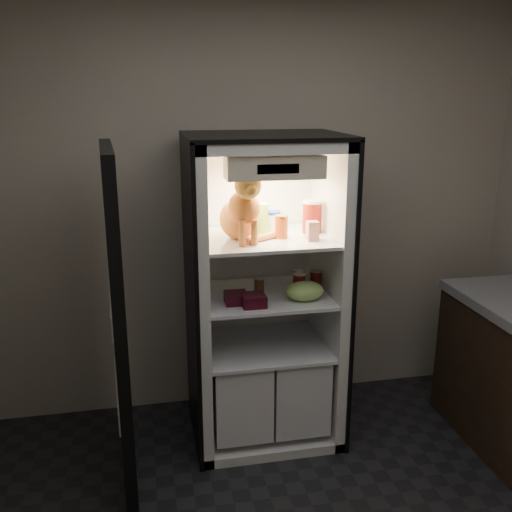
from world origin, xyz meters
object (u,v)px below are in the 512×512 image
Objects in this scene: tabby_cat at (242,212)px; parmesan_shaker at (262,219)px; berry_box_right at (254,300)px; soda_can_b at (316,281)px; cream_carton at (312,231)px; salsa_jar at (281,227)px; soda_can_c at (299,285)px; pepper_jar at (312,217)px; refrigerator at (263,313)px; berry_box_left at (236,298)px; condiment_jar at (259,284)px; mayo_tub at (273,221)px; soda_can_a at (299,279)px; grape_bag at (305,291)px.

parmesan_shaker is (0.14, 0.13, -0.07)m from tabby_cat.
soda_can_b is at bearing 21.10° from berry_box_right.
salsa_jar is at bearing 151.61° from cream_carton.
pepper_jar is at bearing 49.83° from soda_can_c.
berry_box_left is (-0.20, -0.19, 0.18)m from refrigerator.
refrigerator is at bearing 10.53° from condiment_jar.
pepper_jar reaches higher than salsa_jar.
berry_box_left is (-0.05, -0.07, -0.48)m from tabby_cat.
tabby_cat reaches higher than mayo_tub.
pepper_jar is at bearing -2.91° from condiment_jar.
mayo_tub is at bearing 33.46° from condiment_jar.
tabby_cat reaches higher than soda_can_a.
soda_can_a is at bearing -26.38° from mayo_tub.
grape_bag reaches higher than berry_box_right.
soda_can_a is at bearing 171.87° from pepper_jar.
berry_box_left is at bearing 145.69° from berry_box_right.
soda_can_b reaches higher than soda_can_a.
soda_can_c is at bearing -11.42° from tabby_cat.
refrigerator reaches higher than berry_box_left.
pepper_jar is 0.41m from soda_can_c.
berry_box_left is at bearing -137.66° from mayo_tub.
cream_carton is (0.17, -0.26, -0.01)m from mayo_tub.
refrigerator reaches higher than soda_can_c.
soda_can_a is at bearing 136.40° from soda_can_b.
soda_can_c is 0.26m from condiment_jar.
mayo_tub is 0.92× the size of berry_box_right.
pepper_jar is 0.66m from berry_box_left.
soda_can_b is at bearing -17.95° from parmesan_shaker.
soda_can_a is at bearing 35.61° from salsa_jar.
grape_bag is (0.12, -0.28, -0.36)m from mayo_tub.
salsa_jar is 0.45m from berry_box_right.
grape_bag reaches higher than berry_box_left.
refrigerator is at bearing 175.97° from pepper_jar.
salsa_jar is 1.02× the size of soda_can_b.
cream_carton is at bearing -84.45° from soda_can_a.
condiment_jar is 0.26m from berry_box_right.
grape_bag is at bearing -43.49° from condiment_jar.
salsa_jar reaches higher than berry_box_left.
condiment_jar is (-0.10, -0.07, -0.37)m from mayo_tub.
soda_can_b is at bearing -78.73° from pepper_jar.
berry_box_right is at bearing -150.26° from pepper_jar.
refrigerator is 15.48× the size of mayo_tub.
salsa_jar is (0.08, -0.11, 0.57)m from refrigerator.
tabby_cat is 0.46m from pepper_jar.
soda_can_c is (-0.11, -0.13, -0.38)m from pepper_jar.
tabby_cat is 0.41m from cream_carton.
soda_can_a is (0.14, 0.10, -0.36)m from salsa_jar.
grape_bag is (0.01, -0.07, -0.01)m from soda_can_c.
tabby_cat is 1.96× the size of grape_bag.
parmesan_shaker is at bearing 124.75° from salsa_jar.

